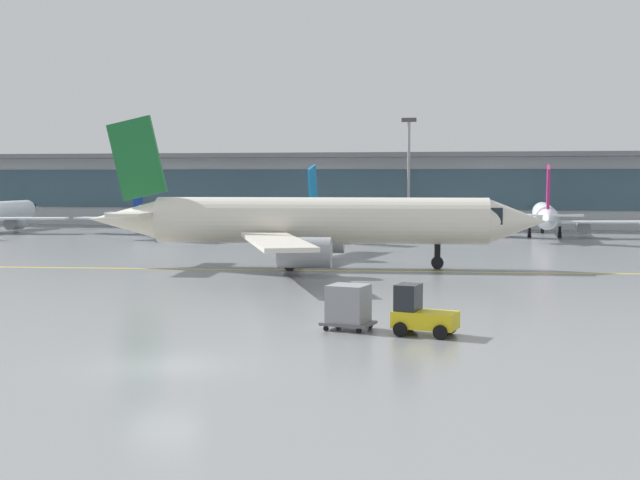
{
  "coord_description": "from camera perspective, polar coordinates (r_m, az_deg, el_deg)",
  "views": [
    {
      "loc": [
        11.01,
        -28.69,
        6.59
      ],
      "look_at": [
        1.73,
        20.04,
        3.0
      ],
      "focal_mm": 49.52,
      "sensor_mm": 36.0,
      "label": 1
    }
  ],
  "objects": [
    {
      "name": "apron_light_mast_1",
      "position": [
        108.46,
        5.75,
        4.61
      ],
      "size": [
        1.8,
        0.36,
        13.69
      ],
      "color": "gray",
      "rests_on": "ground_plane"
    },
    {
      "name": "taxiing_regional_jet",
      "position": [
        63.56,
        -0.34,
        1.18
      ],
      "size": [
        33.34,
        30.88,
        11.04
      ],
      "rotation": [
        0.0,
        0.0,
        0.09
      ],
      "color": "silver",
      "rests_on": "ground_plane"
    },
    {
      "name": "cargo_dolly_lead",
      "position": [
        38.01,
        1.85,
        -4.24
      ],
      "size": [
        2.4,
        2.02,
        1.94
      ],
      "rotation": [
        0.0,
        0.0,
        -0.22
      ],
      "color": "#595B60",
      "rests_on": "ground_plane"
    },
    {
      "name": "terminal_concourse",
      "position": [
        116.76,
        5.38,
        3.3
      ],
      "size": [
        166.78,
        11.0,
        9.6
      ],
      "color": "#B2B7BC",
      "rests_on": "ground_plane"
    },
    {
      "name": "gate_airplane_2",
      "position": [
        96.86,
        1.0,
        1.62
      ],
      "size": [
        21.75,
        23.46,
        7.77
      ],
      "rotation": [
        0.0,
        0.0,
        1.49
      ],
      "color": "white",
      "rests_on": "ground_plane"
    },
    {
      "name": "gate_airplane_1",
      "position": [
        102.36,
        -9.91,
        1.69
      ],
      "size": [
        21.8,
        23.42,
        7.77
      ],
      "rotation": [
        0.0,
        0.0,
        1.6
      ],
      "color": "white",
      "rests_on": "ground_plane"
    },
    {
      "name": "gate_airplane_3",
      "position": [
        98.83,
        14.31,
        1.54
      ],
      "size": [
        21.8,
        23.42,
        7.77
      ],
      "rotation": [
        0.0,
        0.0,
        1.54
      ],
      "color": "white",
      "rests_on": "ground_plane"
    },
    {
      "name": "baggage_tug",
      "position": [
        36.99,
        6.49,
        -4.75
      ],
      "size": [
        2.84,
        2.09,
        2.1
      ],
      "rotation": [
        0.0,
        0.0,
        -0.22
      ],
      "color": "yellow",
      "rests_on": "ground_plane"
    },
    {
      "name": "ground_plane",
      "position": [
        31.43,
        -10.09,
        -8.03
      ],
      "size": [
        400.0,
        400.0,
        0.0
      ],
      "primitive_type": "plane",
      "color": "gray"
    },
    {
      "name": "taxiway_centreline_stripe",
      "position": [
        61.82,
        -0.3,
        -1.98
      ],
      "size": [
        109.61,
        9.99,
        0.01
      ],
      "primitive_type": "cube",
      "rotation": [
        0.0,
        0.0,
        0.09
      ],
      "color": "yellow",
      "rests_on": "ground_plane"
    }
  ]
}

